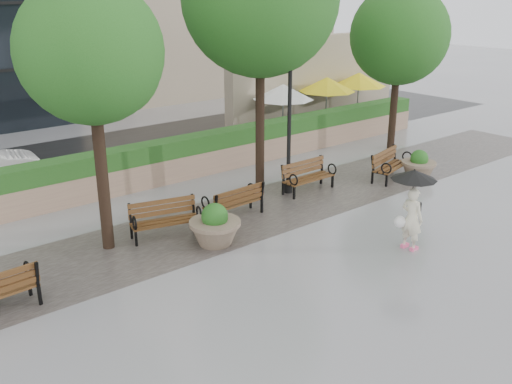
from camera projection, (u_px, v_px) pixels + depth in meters
ground at (327, 250)px, 13.79m from camera, size 100.00×100.00×0.00m
cobble_strip at (250, 214)px, 15.97m from camera, size 28.00×3.20×0.01m
hedge_wall at (174, 160)px, 18.67m from camera, size 24.00×0.80×1.35m
cafe_wall at (316, 80)px, 26.06m from camera, size 10.00×0.60×4.00m
cafe_hedge at (343, 123)px, 24.68m from camera, size 8.00×0.50×0.90m
asphalt_street at (120, 153)px, 21.81m from camera, size 40.00×7.00×0.00m
bench_1 at (166, 227)px, 14.40m from camera, size 1.84×1.10×0.93m
bench_2 at (234, 208)px, 15.61m from camera, size 1.75×0.75×0.92m
bench_3 at (308, 183)px, 17.66m from camera, size 1.78×0.73×0.94m
bench_4 at (390, 171)px, 18.83m from camera, size 1.87×1.11×0.94m
planter_left at (215, 228)px, 13.95m from camera, size 1.27×1.27×1.07m
planter_right at (419, 167)px, 18.92m from camera, size 1.13×1.13×0.95m
lamppost at (289, 137)px, 17.07m from camera, size 0.28×0.28×3.99m
tree_0 at (96, 57)px, 12.51m from camera, size 3.32×3.20×6.28m
tree_1 at (263, 2)px, 16.50m from camera, size 4.57×4.57×8.01m
tree_2 at (400, 38)px, 21.30m from camera, size 3.72×3.67×6.17m
patio_umb_white at (283, 92)px, 23.09m from camera, size 2.50×2.50×2.30m
patio_umb_yellow_a at (327, 85)px, 24.91m from camera, size 2.50×2.50×2.30m
patio_umb_yellow_b at (359, 80)px, 26.28m from camera, size 2.50×2.50×2.30m
pedestrian at (412, 202)px, 13.46m from camera, size 1.08×1.08×1.98m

